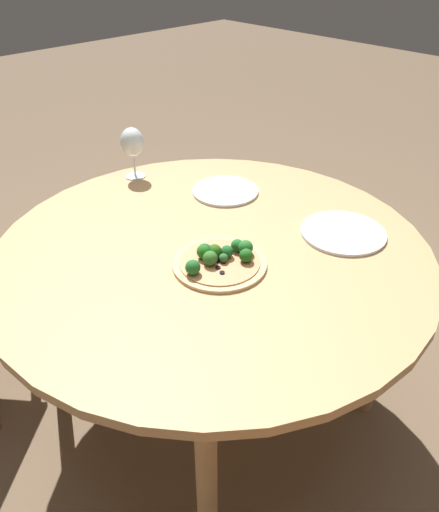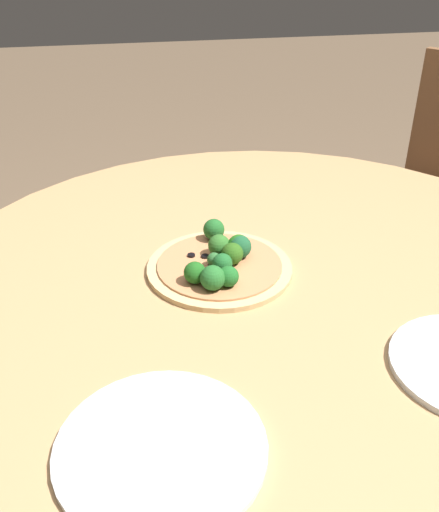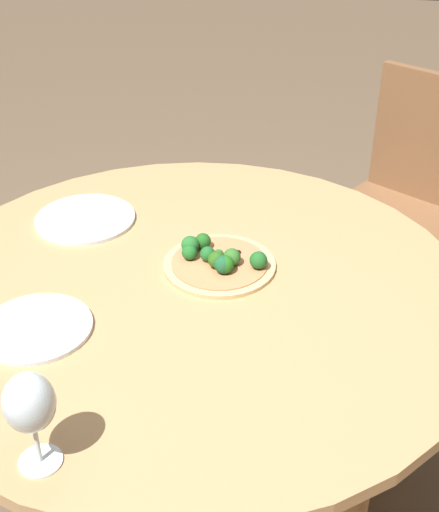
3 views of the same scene
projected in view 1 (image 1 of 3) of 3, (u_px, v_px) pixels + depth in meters
ground_plane at (213, 405)px, 1.85m from camera, size 12.00×12.00×0.00m
dining_table at (212, 263)px, 1.49m from camera, size 1.27×1.27×0.70m
pizza at (219, 259)px, 1.37m from camera, size 0.26×0.26×0.06m
wine_glass at (132, 143)px, 1.77m from camera, size 0.08×0.08×0.19m
plate_near at (343, 233)px, 1.51m from camera, size 0.26×0.26×0.01m
plate_far at (225, 191)px, 1.74m from camera, size 0.23×0.23×0.01m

